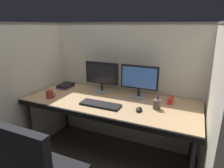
{
  "coord_description": "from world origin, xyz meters",
  "views": [
    {
      "loc": [
        0.82,
        -1.49,
        1.55
      ],
      "look_at": [
        0.0,
        0.35,
        0.92
      ],
      "focal_mm": 30.69,
      "sensor_mm": 36.0,
      "label": 1
    }
  ],
  "objects": [
    {
      "name": "cubicle_partition_right",
      "position": [
        0.99,
        0.2,
        0.79
      ],
      "size": [
        0.06,
        1.41,
        1.57
      ],
      "color": "beige",
      "rests_on": "ground"
    },
    {
      "name": "monitor_right",
      "position": [
        0.26,
        0.53,
        0.96
      ],
      "size": [
        0.43,
        0.17,
        0.37
      ],
      "color": "gray",
      "rests_on": "desk"
    },
    {
      "name": "computer_mouse",
      "position": [
        0.37,
        0.18,
        0.76
      ],
      "size": [
        0.06,
        0.1,
        0.04
      ],
      "color": "black",
      "rests_on": "desk"
    },
    {
      "name": "keyboard_main",
      "position": [
        -0.04,
        0.14,
        0.75
      ],
      "size": [
        0.43,
        0.15,
        0.02
      ],
      "primitive_type": "cube",
      "color": "black",
      "rests_on": "desk"
    },
    {
      "name": "cubicle_partition_rear",
      "position": [
        0.0,
        0.74,
        0.79
      ],
      "size": [
        2.21,
        0.06,
        1.57
      ],
      "color": "beige",
      "rests_on": "ground"
    },
    {
      "name": "coffee_mug",
      "position": [
        -0.67,
        0.1,
        0.79
      ],
      "size": [
        0.13,
        0.08,
        0.09
      ],
      "color": "#993333",
      "rests_on": "desk"
    },
    {
      "name": "book_stack",
      "position": [
        -0.74,
        0.48,
        0.76
      ],
      "size": [
        0.16,
        0.21,
        0.05
      ],
      "color": "#4C3366",
      "rests_on": "desk"
    },
    {
      "name": "monitor_left",
      "position": [
        -0.22,
        0.54,
        0.96
      ],
      "size": [
        0.43,
        0.17,
        0.37
      ],
      "color": "gray",
      "rests_on": "desk"
    },
    {
      "name": "cubicle_partition_left",
      "position": [
        -0.99,
        0.2,
        0.79
      ],
      "size": [
        0.06,
        1.41,
        1.57
      ],
      "color": "beige",
      "rests_on": "ground"
    },
    {
      "name": "red_stapler",
      "position": [
        0.62,
        0.52,
        0.77
      ],
      "size": [
        0.04,
        0.15,
        0.06
      ],
      "primitive_type": "cube",
      "color": "red",
      "rests_on": "desk"
    },
    {
      "name": "pen_cup",
      "position": [
        0.51,
        0.3,
        0.79
      ],
      "size": [
        0.08,
        0.08,
        0.17
      ],
      "color": "#4C4742",
      "rests_on": "desk"
    },
    {
      "name": "desk",
      "position": [
        0.0,
        0.29,
        0.69
      ],
      "size": [
        1.9,
        0.8,
        0.74
      ],
      "color": "tan",
      "rests_on": "ground"
    }
  ]
}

